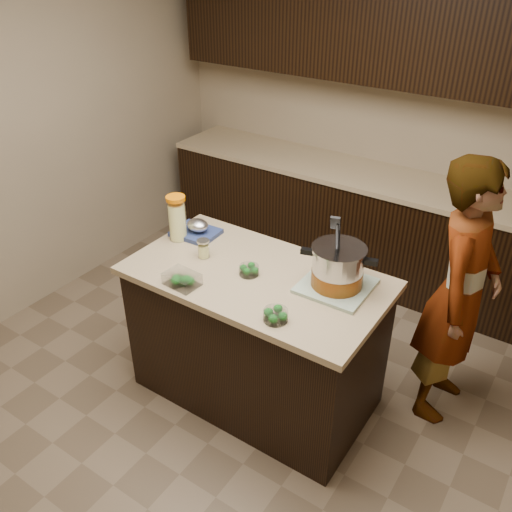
{
  "coord_description": "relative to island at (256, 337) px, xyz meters",
  "views": [
    {
      "loc": [
        1.41,
        -2.1,
        2.56
      ],
      "look_at": [
        0.0,
        0.0,
        1.02
      ],
      "focal_mm": 38.0,
      "sensor_mm": 36.0,
      "label": 1
    }
  ],
  "objects": [
    {
      "name": "mason_jar",
      "position": [
        -0.36,
        -0.01,
        0.5
      ],
      "size": [
        0.08,
        0.08,
        0.12
      ],
      "rotation": [
        0.0,
        0.0,
        0.08
      ],
      "color": "#F3F394",
      "rests_on": "island"
    },
    {
      "name": "stock_pot",
      "position": [
        0.43,
        0.13,
        0.56
      ],
      "size": [
        0.4,
        0.36,
        0.41
      ],
      "rotation": [
        0.0,
        0.0,
        0.27
      ],
      "color": "#B7B7BC",
      "rests_on": "dish_towel"
    },
    {
      "name": "back_cabinets",
      "position": [
        0.0,
        1.74,
        0.49
      ],
      "size": [
        3.6,
        0.63,
        2.33
      ],
      "color": "black",
      "rests_on": "ground"
    },
    {
      "name": "broccoli_tub_right",
      "position": [
        0.31,
        -0.29,
        0.47
      ],
      "size": [
        0.13,
        0.13,
        0.06
      ],
      "rotation": [
        0.0,
        0.0,
        -0.05
      ],
      "color": "silver",
      "rests_on": "island"
    },
    {
      "name": "blue_tray",
      "position": [
        -0.56,
        0.17,
        0.48
      ],
      "size": [
        0.29,
        0.23,
        0.1
      ],
      "rotation": [
        0.0,
        0.0,
        0.05
      ],
      "color": "navy",
      "rests_on": "island"
    },
    {
      "name": "lemonade_pitcher",
      "position": [
        -0.63,
        0.07,
        0.58
      ],
      "size": [
        0.15,
        0.15,
        0.28
      ],
      "rotation": [
        0.0,
        0.0,
        0.29
      ],
      "color": "#F3F394",
      "rests_on": "island"
    },
    {
      "name": "person",
      "position": [
        0.98,
        0.58,
        0.36
      ],
      "size": [
        0.39,
        0.59,
        1.62
      ],
      "primitive_type": "imported",
      "rotation": [
        0.0,
        0.0,
        1.57
      ],
      "color": "gray",
      "rests_on": "ground"
    },
    {
      "name": "room_shell",
      "position": [
        0.0,
        0.0,
        1.26
      ],
      "size": [
        4.04,
        4.04,
        2.72
      ],
      "color": "tan",
      "rests_on": "ground"
    },
    {
      "name": "broccoli_tub_rect",
      "position": [
        -0.28,
        -0.31,
        0.48
      ],
      "size": [
        0.19,
        0.15,
        0.07
      ],
      "rotation": [
        0.0,
        0.0,
        -0.07
      ],
      "color": "silver",
      "rests_on": "island"
    },
    {
      "name": "dish_towel",
      "position": [
        0.43,
        0.14,
        0.46
      ],
      "size": [
        0.36,
        0.36,
        0.02
      ],
      "primitive_type": "cube",
      "rotation": [
        0.0,
        0.0,
        0.01
      ],
      "color": "#58825E",
      "rests_on": "island"
    },
    {
      "name": "island",
      "position": [
        0.0,
        0.0,
        0.0
      ],
      "size": [
        1.46,
        0.81,
        0.9
      ],
      "color": "black",
      "rests_on": "ground"
    },
    {
      "name": "ground_plane",
      "position": [
        0.0,
        0.0,
        -0.45
      ],
      "size": [
        4.0,
        4.0,
        0.0
      ],
      "primitive_type": "plane",
      "color": "brown",
      "rests_on": "ground"
    },
    {
      "name": "broccoli_tub_left",
      "position": [
        -0.03,
        -0.02,
        0.47
      ],
      "size": [
        0.12,
        0.12,
        0.05
      ],
      "rotation": [
        0.0,
        0.0,
        -0.07
      ],
      "color": "silver",
      "rests_on": "island"
    }
  ]
}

